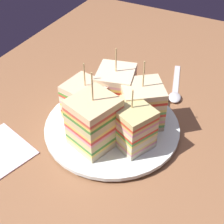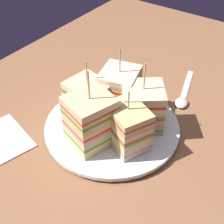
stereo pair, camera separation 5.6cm
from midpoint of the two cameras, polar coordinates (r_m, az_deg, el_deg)
ground_plane at (r=59.05cm, az=2.70°, el=-3.97°), size 112.15×72.23×1.80cm
plate at (r=57.88cm, az=2.75°, el=-2.77°), size 24.27×24.27×1.31cm
sandwich_wedge_0 at (r=55.70cm, az=8.20°, el=0.79°), size 9.49×9.61×12.63cm
sandwich_wedge_1 at (r=58.89cm, az=4.01°, el=3.80°), size 8.51×8.04×12.60cm
sandwich_wedge_2 at (r=57.57cm, az=-1.37°, el=2.23°), size 7.29×8.00×11.36cm
sandwich_wedge_3 at (r=51.55cm, az=-0.71°, el=-1.66°), size 8.76×8.35×14.04cm
sandwich_wedge_4 at (r=51.85cm, az=5.83°, el=-2.76°), size 7.95×8.76×10.84cm
chip_pile at (r=57.26cm, az=3.17°, el=-1.37°), size 7.23×7.20×2.36cm
spoon at (r=67.34cm, az=14.89°, el=2.44°), size 14.51×5.74×1.00cm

